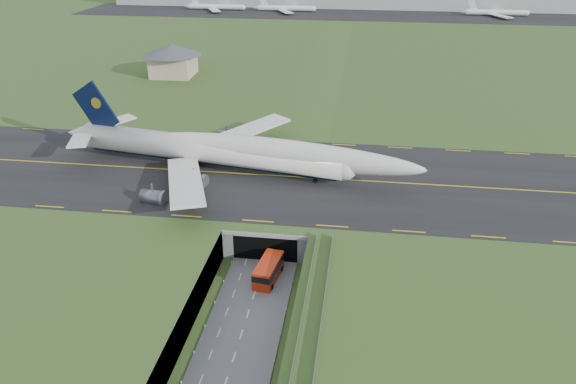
# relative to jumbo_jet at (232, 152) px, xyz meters

# --- Properties ---
(ground) EXTENTS (900.00, 900.00, 0.00)m
(ground) POSITION_rel_jumbo_jet_xyz_m (11.84, -33.74, -11.03)
(ground) COLOR #375120
(ground) RESTS_ON ground
(airfield_deck) EXTENTS (800.00, 800.00, 6.00)m
(airfield_deck) POSITION_rel_jumbo_jet_xyz_m (11.84, -33.74, -8.03)
(airfield_deck) COLOR gray
(airfield_deck) RESTS_ON ground
(trench_road) EXTENTS (12.00, 75.00, 0.20)m
(trench_road) POSITION_rel_jumbo_jet_xyz_m (11.84, -41.24, -10.93)
(trench_road) COLOR slate
(trench_road) RESTS_ON ground
(taxiway) EXTENTS (800.00, 44.00, 0.18)m
(taxiway) POSITION_rel_jumbo_jet_xyz_m (11.84, -0.74, -4.94)
(taxiway) COLOR black
(taxiway) RESTS_ON airfield_deck
(tunnel_portal) EXTENTS (17.00, 22.30, 6.00)m
(tunnel_portal) POSITION_rel_jumbo_jet_xyz_m (11.84, -17.02, -7.69)
(tunnel_portal) COLOR gray
(tunnel_portal) RESTS_ON ground
(guideway) EXTENTS (3.00, 53.00, 7.05)m
(guideway) POSITION_rel_jumbo_jet_xyz_m (22.84, -52.85, -5.70)
(guideway) COLOR #A8A8A3
(guideway) RESTS_ON ground
(jumbo_jet) EXTENTS (85.26, 55.84, 18.74)m
(jumbo_jet) POSITION_rel_jumbo_jet_xyz_m (0.00, 0.00, 0.00)
(jumbo_jet) COLOR white
(jumbo_jet) RESTS_ON ground
(shuttle_tram) EXTENTS (4.47, 9.09, 3.53)m
(shuttle_tram) POSITION_rel_jumbo_jet_xyz_m (13.45, -31.47, -9.10)
(shuttle_tram) COLOR red
(shuttle_tram) RESTS_ON ground
(service_building) EXTENTS (21.40, 21.40, 11.39)m
(service_building) POSITION_rel_jumbo_jet_xyz_m (-40.87, 81.55, 1.72)
(service_building) COLOR #C6AC8F
(service_building) RESTS_ON ground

